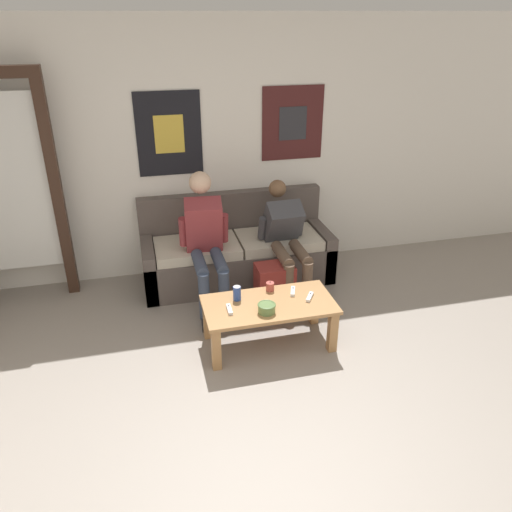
{
  "coord_description": "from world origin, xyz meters",
  "views": [
    {
      "loc": [
        -0.72,
        -2.01,
        2.54
      ],
      "look_at": [
        0.22,
        1.76,
        0.63
      ],
      "focal_mm": 35.0,
      "sensor_mm": 36.0,
      "label": 1
    }
  ],
  "objects_px": {
    "couch": "(237,253)",
    "pillar_candle": "(270,287)",
    "person_seated_adult": "(206,237)",
    "game_controller_far_center": "(229,309)",
    "backpack": "(275,288)",
    "drink_can_blue": "(237,293)",
    "game_controller_near_left": "(293,291)",
    "coffee_table": "(269,311)",
    "person_seated_teen": "(286,237)",
    "game_controller_near_right": "(310,297)",
    "ceramic_bowl": "(267,308)"
  },
  "relations": [
    {
      "from": "couch",
      "to": "pillar_candle",
      "type": "xyz_separation_m",
      "value": [
        0.08,
        -1.02,
        0.15
      ]
    },
    {
      "from": "person_seated_adult",
      "to": "game_controller_far_center",
      "type": "xyz_separation_m",
      "value": [
        0.04,
        -0.89,
        -0.25
      ]
    },
    {
      "from": "backpack",
      "to": "pillar_candle",
      "type": "distance_m",
      "value": 0.43
    },
    {
      "from": "pillar_candle",
      "to": "drink_can_blue",
      "type": "xyz_separation_m",
      "value": [
        -0.31,
        -0.08,
        0.02
      ]
    },
    {
      "from": "couch",
      "to": "game_controller_far_center",
      "type": "height_order",
      "value": "couch"
    },
    {
      "from": "pillar_candle",
      "to": "game_controller_near_left",
      "type": "distance_m",
      "value": 0.2
    },
    {
      "from": "person_seated_adult",
      "to": "drink_can_blue",
      "type": "relative_size",
      "value": 9.91
    },
    {
      "from": "couch",
      "to": "game_controller_far_center",
      "type": "distance_m",
      "value": 1.29
    },
    {
      "from": "person_seated_adult",
      "to": "game_controller_near_left",
      "type": "relative_size",
      "value": 8.36
    },
    {
      "from": "coffee_table",
      "to": "pillar_candle",
      "type": "xyz_separation_m",
      "value": [
        0.06,
        0.2,
        0.11
      ]
    },
    {
      "from": "couch",
      "to": "backpack",
      "type": "xyz_separation_m",
      "value": [
        0.22,
        -0.68,
        -0.07
      ]
    },
    {
      "from": "person_seated_teen",
      "to": "game_controller_near_right",
      "type": "relative_size",
      "value": 7.55
    },
    {
      "from": "person_seated_adult",
      "to": "pillar_candle",
      "type": "height_order",
      "value": "person_seated_adult"
    },
    {
      "from": "person_seated_teen",
      "to": "game_controller_far_center",
      "type": "height_order",
      "value": "person_seated_teen"
    },
    {
      "from": "game_controller_near_left",
      "to": "coffee_table",
      "type": "bearing_deg",
      "value": -154.1
    },
    {
      "from": "pillar_candle",
      "to": "game_controller_far_center",
      "type": "bearing_deg",
      "value": -149.98
    },
    {
      "from": "person_seated_teen",
      "to": "game_controller_far_center",
      "type": "xyz_separation_m",
      "value": [
        -0.74,
        -0.89,
        -0.17
      ]
    },
    {
      "from": "coffee_table",
      "to": "pillar_candle",
      "type": "height_order",
      "value": "pillar_candle"
    },
    {
      "from": "backpack",
      "to": "drink_can_blue",
      "type": "height_order",
      "value": "drink_can_blue"
    },
    {
      "from": "backpack",
      "to": "game_controller_near_right",
      "type": "relative_size",
      "value": 3.2
    },
    {
      "from": "ceramic_bowl",
      "to": "pillar_candle",
      "type": "xyz_separation_m",
      "value": [
        0.12,
        0.33,
        -0.0
      ]
    },
    {
      "from": "person_seated_adult",
      "to": "backpack",
      "type": "bearing_deg",
      "value": -28.44
    },
    {
      "from": "coffee_table",
      "to": "backpack",
      "type": "distance_m",
      "value": 0.59
    },
    {
      "from": "couch",
      "to": "pillar_candle",
      "type": "distance_m",
      "value": 1.03
    },
    {
      "from": "person_seated_adult",
      "to": "pillar_candle",
      "type": "distance_m",
      "value": 0.82
    },
    {
      "from": "person_seated_teen",
      "to": "game_controller_far_center",
      "type": "distance_m",
      "value": 1.17
    },
    {
      "from": "coffee_table",
      "to": "game_controller_near_left",
      "type": "bearing_deg",
      "value": 25.9
    },
    {
      "from": "couch",
      "to": "drink_can_blue",
      "type": "xyz_separation_m",
      "value": [
        -0.23,
        -1.1,
        0.17
      ]
    },
    {
      "from": "coffee_table",
      "to": "ceramic_bowl",
      "type": "distance_m",
      "value": 0.18
    },
    {
      "from": "pillar_candle",
      "to": "game_controller_near_right",
      "type": "xyz_separation_m",
      "value": [
        0.29,
        -0.2,
        -0.03
      ]
    },
    {
      "from": "person_seated_teen",
      "to": "game_controller_far_center",
      "type": "bearing_deg",
      "value": -129.62
    },
    {
      "from": "drink_can_blue",
      "to": "game_controller_far_center",
      "type": "distance_m",
      "value": 0.18
    },
    {
      "from": "coffee_table",
      "to": "game_controller_far_center",
      "type": "relative_size",
      "value": 7.42
    },
    {
      "from": "couch",
      "to": "coffee_table",
      "type": "bearing_deg",
      "value": -89.28
    },
    {
      "from": "couch",
      "to": "game_controller_near_right",
      "type": "xyz_separation_m",
      "value": [
        0.36,
        -1.22,
        0.12
      ]
    },
    {
      "from": "game_controller_near_right",
      "to": "person_seated_adult",
      "type": "bearing_deg",
      "value": 130.35
    },
    {
      "from": "person_seated_teen",
      "to": "ceramic_bowl",
      "type": "relative_size",
      "value": 7.2
    },
    {
      "from": "couch",
      "to": "game_controller_far_center",
      "type": "relative_size",
      "value": 13.25
    },
    {
      "from": "coffee_table",
      "to": "ceramic_bowl",
      "type": "relative_size",
      "value": 7.36
    },
    {
      "from": "person_seated_teen",
      "to": "ceramic_bowl",
      "type": "bearing_deg",
      "value": -114.86
    },
    {
      "from": "backpack",
      "to": "ceramic_bowl",
      "type": "height_order",
      "value": "ceramic_bowl"
    },
    {
      "from": "game_controller_near_left",
      "to": "game_controller_near_right",
      "type": "relative_size",
      "value": 1.05
    },
    {
      "from": "couch",
      "to": "coffee_table",
      "type": "height_order",
      "value": "couch"
    },
    {
      "from": "backpack",
      "to": "couch",
      "type": "bearing_deg",
      "value": 108.03
    },
    {
      "from": "pillar_candle",
      "to": "game_controller_far_center",
      "type": "xyz_separation_m",
      "value": [
        -0.4,
        -0.23,
        -0.03
      ]
    },
    {
      "from": "person_seated_adult",
      "to": "ceramic_bowl",
      "type": "bearing_deg",
      "value": -71.75
    },
    {
      "from": "couch",
      "to": "drink_can_blue",
      "type": "height_order",
      "value": "couch"
    },
    {
      "from": "pillar_candle",
      "to": "game_controller_near_right",
      "type": "relative_size",
      "value": 0.62
    },
    {
      "from": "game_controller_near_right",
      "to": "game_controller_near_left",
      "type": "bearing_deg",
      "value": 131.55
    },
    {
      "from": "game_controller_near_left",
      "to": "person_seated_adult",
      "type": "bearing_deg",
      "value": 130.15
    }
  ]
}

